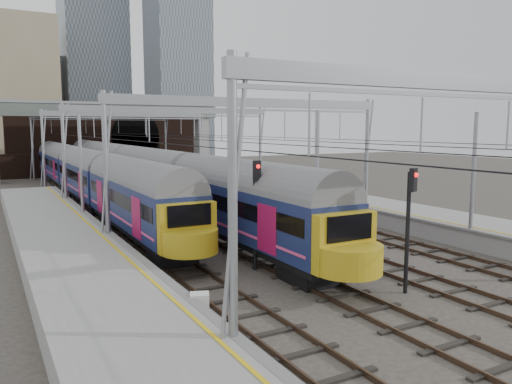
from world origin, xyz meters
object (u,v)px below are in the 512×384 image
signal_near_left (256,202)px  relay_cabinet (200,312)px  train_main (128,170)px  train_second (73,169)px  signal_near_centre (410,215)px

signal_near_left → relay_cabinet: (-4.64, -4.88, -2.47)m
train_main → train_second: 5.95m
train_main → signal_near_left: (-1.16, -26.27, 0.63)m
train_main → train_second: (-4.00, 4.41, -0.06)m
train_main → signal_near_left: size_ratio=12.89×
signal_near_centre → relay_cabinet: (-8.16, 0.59, -2.43)m
signal_near_centre → relay_cabinet: size_ratio=4.10×
relay_cabinet → train_main: bearing=100.5°
signal_near_centre → train_main: bearing=73.5°
train_main → relay_cabinet: size_ratio=53.63×
train_second → relay_cabinet: 35.65m
train_main → signal_near_centre: signal_near_centre is taller
relay_cabinet → signal_near_left: bearing=67.5°
train_main → signal_near_centre: bearing=-85.8°
signal_near_centre → relay_cabinet: bearing=155.1°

